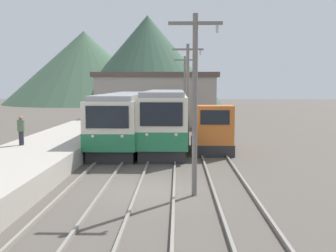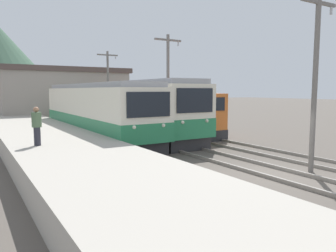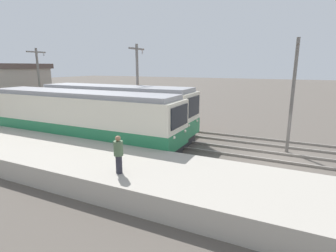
# 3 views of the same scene
# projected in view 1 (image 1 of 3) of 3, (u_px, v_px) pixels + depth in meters

# --- Properties ---
(ground_plane) EXTENTS (200.00, 200.00, 0.00)m
(ground_plane) POSITION_uv_depth(u_px,v_px,m) (151.00, 191.00, 15.66)
(ground_plane) COLOR #564F47
(track_left) EXTENTS (1.54, 60.00, 0.14)m
(track_left) POSITION_uv_depth(u_px,v_px,m) (86.00, 189.00, 15.72)
(track_left) COLOR gray
(track_left) RESTS_ON ground
(track_center) EXTENTS (1.54, 60.00, 0.14)m
(track_center) POSITION_uv_depth(u_px,v_px,m) (156.00, 189.00, 15.65)
(track_center) COLOR gray
(track_center) RESTS_ON ground
(track_right) EXTENTS (1.54, 60.00, 0.14)m
(track_right) POSITION_uv_depth(u_px,v_px,m) (231.00, 190.00, 15.58)
(track_right) COLOR gray
(track_right) RESTS_ON ground
(commuter_train_left) EXTENTS (2.84, 14.67, 3.63)m
(commuter_train_left) POSITION_uv_depth(u_px,v_px,m) (126.00, 121.00, 27.67)
(commuter_train_left) COLOR #28282B
(commuter_train_left) RESTS_ON ground
(commuter_train_center) EXTENTS (2.84, 12.42, 3.82)m
(commuter_train_center) POSITION_uv_depth(u_px,v_px,m) (165.00, 121.00, 26.70)
(commuter_train_center) COLOR #28282B
(commuter_train_center) RESTS_ON ground
(shunting_locomotive) EXTENTS (2.40, 4.78, 3.00)m
(shunting_locomotive) POSITION_uv_depth(u_px,v_px,m) (212.00, 133.00, 24.77)
(shunting_locomotive) COLOR #28282B
(shunting_locomotive) RESTS_ON ground
(catenary_mast_near) EXTENTS (2.00, 0.20, 6.82)m
(catenary_mast_near) POSITION_uv_depth(u_px,v_px,m) (195.00, 98.00, 14.68)
(catenary_mast_near) COLOR slate
(catenary_mast_near) RESTS_ON ground
(catenary_mast_mid) EXTENTS (2.00, 0.20, 6.82)m
(catenary_mast_mid) POSITION_uv_depth(u_px,v_px,m) (188.00, 92.00, 25.40)
(catenary_mast_mid) COLOR slate
(catenary_mast_mid) RESTS_ON ground
(catenary_mast_far) EXTENTS (2.00, 0.20, 6.82)m
(catenary_mast_far) POSITION_uv_depth(u_px,v_px,m) (185.00, 90.00, 36.12)
(catenary_mast_far) COLOR slate
(catenary_mast_far) RESTS_ON ground
(person_on_platform) EXTENTS (0.38, 0.38, 1.57)m
(person_on_platform) POSITION_uv_depth(u_px,v_px,m) (21.00, 129.00, 21.15)
(person_on_platform) COLOR #282833
(person_on_platform) RESTS_ON platform_left
(station_building) EXTENTS (12.60, 6.30, 5.46)m
(station_building) POSITION_uv_depth(u_px,v_px,m) (157.00, 99.00, 41.25)
(station_building) COLOR gray
(station_building) RESTS_ON ground
(mountain_backdrop) EXTENTS (48.40, 38.31, 18.76)m
(mountain_backdrop) POSITION_uv_depth(u_px,v_px,m) (114.00, 64.00, 85.89)
(mountain_backdrop) COLOR #47664C
(mountain_backdrop) RESTS_ON ground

